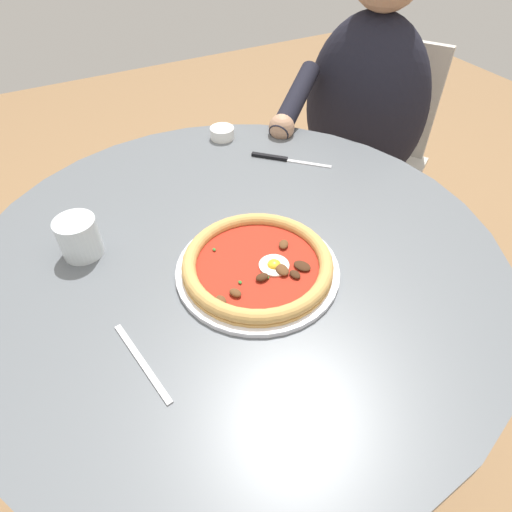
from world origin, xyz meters
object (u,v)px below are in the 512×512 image
at_px(pizza_on_plate, 258,265).
at_px(cafe_chair_diner, 368,146).
at_px(dining_table, 238,298).
at_px(ramekin_capers, 222,133).
at_px(water_glass, 80,239).
at_px(diner_person, 354,163).
at_px(fork_utensil, 142,362).
at_px(steak_knife, 279,158).

relative_size(pizza_on_plate, cafe_chair_diner, 0.35).
bearing_deg(dining_table, ramekin_capers, 158.29).
relative_size(water_glass, diner_person, 0.07).
bearing_deg(water_glass, cafe_chair_diner, 109.01).
height_order(ramekin_capers, diner_person, diner_person).
bearing_deg(ramekin_capers, cafe_chair_diner, 96.94).
bearing_deg(water_glass, fork_utensil, 4.47).
xyz_separation_m(steak_knife, diner_person, (-0.16, 0.40, -0.22)).
relative_size(water_glass, fork_utensil, 0.45).
xyz_separation_m(water_glass, cafe_chair_diner, (-0.35, 1.03, -0.26)).
relative_size(water_glass, steak_knife, 0.52).
height_order(dining_table, steak_knife, steak_knife).
xyz_separation_m(dining_table, ramekin_capers, (-0.42, 0.17, 0.16)).
xyz_separation_m(fork_utensil, diner_person, (-0.57, 0.88, -0.22)).
height_order(pizza_on_plate, water_glass, water_glass).
relative_size(steak_knife, ramekin_capers, 2.39).
relative_size(dining_table, cafe_chair_diner, 1.21).
bearing_deg(dining_table, fork_utensil, -56.36).
xyz_separation_m(fork_utensil, cafe_chair_diner, (-0.65, 1.00, -0.22)).
xyz_separation_m(dining_table, water_glass, (-0.13, -0.26, 0.18)).
height_order(steak_knife, diner_person, diner_person).
height_order(water_glass, cafe_chair_diner, cafe_chair_diner).
bearing_deg(dining_table, water_glass, -117.28).
bearing_deg(pizza_on_plate, dining_table, -170.77).
distance_m(steak_knife, diner_person, 0.49).
bearing_deg(ramekin_capers, diner_person, 89.80).
bearing_deg(fork_utensil, ramekin_capers, 144.87).
relative_size(pizza_on_plate, fork_utensil, 1.75).
height_order(water_glass, steak_knife, water_glass).
xyz_separation_m(pizza_on_plate, water_glass, (-0.21, -0.27, 0.02)).
height_order(steak_knife, ramekin_capers, ramekin_capers).
relative_size(dining_table, pizza_on_plate, 3.46).
distance_m(diner_person, cafe_chair_diner, 0.14).
bearing_deg(fork_utensil, diner_person, 122.94).
bearing_deg(cafe_chair_diner, fork_utensil, -57.18).
bearing_deg(diner_person, dining_table, -57.32).
height_order(pizza_on_plate, fork_utensil, pizza_on_plate).
distance_m(ramekin_capers, diner_person, 0.53).
height_order(dining_table, ramekin_capers, ramekin_capers).
xyz_separation_m(ramekin_capers, cafe_chair_diner, (-0.07, 0.60, -0.24)).
xyz_separation_m(water_glass, diner_person, (-0.28, 0.91, -0.25)).
xyz_separation_m(water_glass, fork_utensil, (0.29, 0.02, -0.03)).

